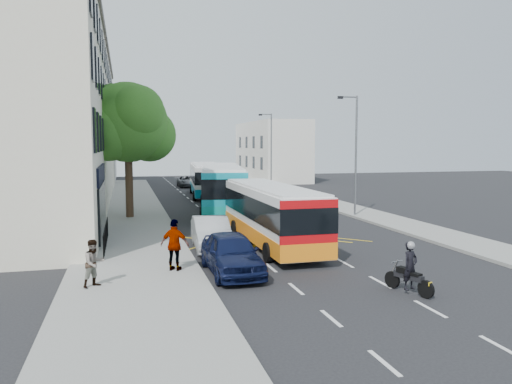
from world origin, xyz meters
TOP-DOWN VIEW (x-y plane):
  - ground at (0.00, 0.00)m, footprint 120.00×120.00m
  - pavement_left at (-8.50, 15.00)m, footprint 5.00×70.00m
  - pavement_right at (7.50, 15.00)m, footprint 3.00×70.00m
  - terrace_main at (-14.00, 24.49)m, footprint 8.30×45.00m
  - terrace_far at (-14.00, 55.00)m, footprint 8.00×20.00m
  - building_right at (11.00, 48.00)m, footprint 6.00×18.00m
  - street_tree at (-8.51, 14.97)m, footprint 6.30×5.70m
  - lamp_near at (6.20, 12.00)m, footprint 1.45×0.15m
  - lamp_far at (6.20, 32.00)m, footprint 1.45×0.15m
  - railings at (-9.70, 5.30)m, footprint 0.08×5.60m
  - bus_near at (-1.89, 4.40)m, footprint 2.65×10.44m
  - bus_mid at (-2.10, 16.13)m, footprint 4.66×12.44m
  - bus_far at (-1.34, 28.15)m, footprint 3.52×11.19m
  - motorbike at (0.27, -4.42)m, footprint 0.80×1.90m
  - parked_car_blue at (-4.90, -0.41)m, footprint 1.94×4.67m
  - parked_car_silver at (-4.90, 4.17)m, footprint 1.83×4.67m
  - red_hatchback at (2.98, 20.32)m, footprint 2.38×4.64m
  - distant_car_grey at (-1.73, 39.11)m, footprint 2.16×4.65m
  - distant_car_silver at (4.00, 38.12)m, footprint 1.65×3.90m
  - distant_car_dark at (5.50, 44.91)m, footprint 1.39×3.85m
  - pedestrian_near at (-9.84, -1.49)m, footprint 0.99×0.95m
  - pedestrian_far at (-7.00, 0.01)m, footprint 1.24×0.98m

SIDE VIEW (x-z plane):
  - ground at x=0.00m, z-range 0.00..0.00m
  - pavement_left at x=-8.50m, z-range 0.00..0.15m
  - pavement_right at x=7.50m, z-range 0.00..0.15m
  - distant_car_dark at x=5.50m, z-range 0.00..1.26m
  - red_hatchback at x=2.98m, z-range 0.00..1.29m
  - distant_car_grey at x=-1.73m, z-range 0.00..1.29m
  - distant_car_silver at x=4.00m, z-range 0.00..1.31m
  - railings at x=-9.70m, z-range 0.15..1.29m
  - parked_car_silver at x=-4.90m, z-range 0.00..1.51m
  - parked_car_blue at x=-4.90m, z-range 0.00..1.58m
  - motorbike at x=0.27m, z-range -0.05..1.70m
  - pedestrian_near at x=-9.84m, z-range 0.15..1.76m
  - pedestrian_far at x=-7.00m, z-range 0.15..2.11m
  - bus_near at x=-1.89m, z-range 0.08..3.01m
  - bus_far at x=-1.34m, z-range 0.08..3.18m
  - bus_mid at x=-2.10m, z-range 0.09..3.51m
  - building_right at x=11.00m, z-range 0.00..8.00m
  - lamp_near at x=6.20m, z-range 0.62..8.62m
  - lamp_far at x=6.20m, z-range 0.62..8.62m
  - terrace_far at x=-14.00m, z-range 0.00..10.00m
  - street_tree at x=-8.51m, z-range 1.89..10.69m
  - terrace_main at x=-14.00m, z-range 0.01..13.51m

